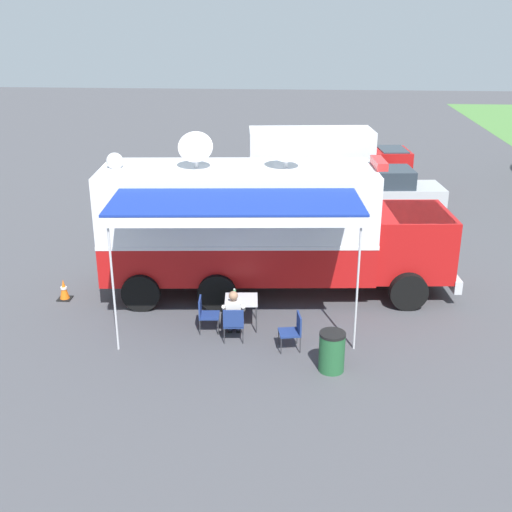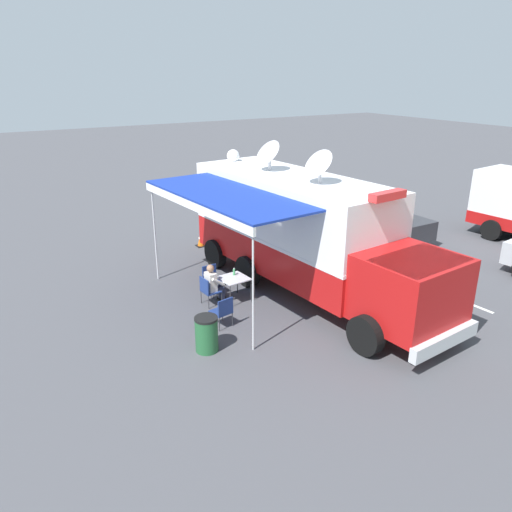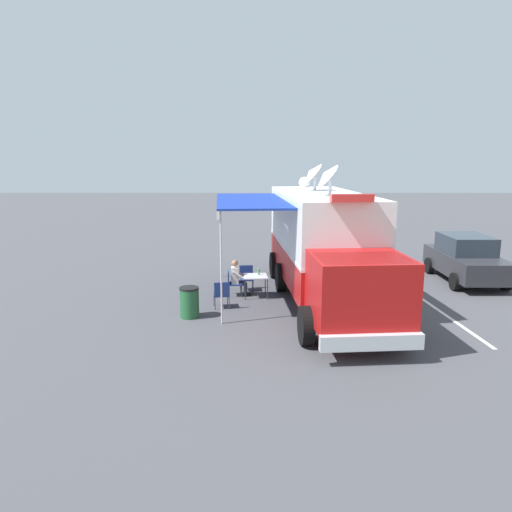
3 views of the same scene
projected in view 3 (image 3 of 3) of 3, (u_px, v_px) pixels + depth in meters
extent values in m
plane|color=#47474C|center=(318.00, 294.00, 16.45)|extent=(100.00, 100.00, 0.00)
cube|color=silver|center=(449.00, 318.00, 14.02)|extent=(0.50, 4.79, 0.01)
cube|color=#B71414|center=(319.00, 262.00, 16.21)|extent=(3.06, 7.37, 1.10)
cube|color=white|center=(320.00, 221.00, 15.93)|extent=(3.06, 7.37, 1.70)
cube|color=white|center=(320.00, 246.00, 16.10)|extent=(3.08, 7.40, 0.10)
cube|color=#B71414|center=(359.00, 290.00, 11.61)|extent=(2.46, 2.28, 1.70)
cube|color=#28333D|center=(362.00, 272.00, 11.32)|extent=(2.26, 1.64, 0.70)
cube|color=silver|center=(372.00, 342.00, 10.69)|extent=(2.38, 0.39, 0.36)
cylinder|color=black|center=(403.00, 323.00, 12.09)|extent=(0.38, 1.02, 1.00)
cylinder|color=black|center=(306.00, 326.00, 11.90)|extent=(0.38, 1.02, 1.00)
cylinder|color=black|center=(350.00, 276.00, 16.97)|extent=(0.38, 1.02, 1.00)
cylinder|color=black|center=(281.00, 277.00, 16.78)|extent=(0.38, 1.02, 1.00)
cylinder|color=black|center=(337.00, 264.00, 18.90)|extent=(0.38, 1.02, 1.00)
cylinder|color=black|center=(274.00, 265.00, 18.71)|extent=(0.38, 1.02, 1.00)
cube|color=white|center=(321.00, 194.00, 15.75)|extent=(3.06, 7.37, 0.10)
cube|color=red|center=(352.00, 198.00, 12.10)|extent=(1.12, 0.37, 0.20)
cylinder|color=silver|center=(315.00, 184.00, 16.75)|extent=(0.10, 0.10, 0.45)
cone|color=silver|center=(311.00, 172.00, 16.66)|extent=(0.79, 0.95, 0.81)
cylinder|color=silver|center=(330.00, 188.00, 14.47)|extent=(0.10, 0.10, 0.45)
cone|color=silver|center=(326.00, 175.00, 14.37)|extent=(0.79, 0.95, 0.81)
sphere|color=white|center=(304.00, 182.00, 18.83)|extent=(0.44, 0.44, 0.44)
cube|color=#193399|center=(250.00, 201.00, 15.62)|extent=(2.65, 5.92, 0.06)
cube|color=white|center=(218.00, 205.00, 15.57)|extent=(0.53, 5.75, 0.24)
cylinder|color=silver|center=(221.00, 268.00, 13.20)|extent=(0.05, 0.05, 3.25)
cylinder|color=silver|center=(220.00, 237.00, 18.53)|extent=(0.05, 0.05, 3.25)
cube|color=silver|center=(255.00, 276.00, 16.03)|extent=(0.86, 0.86, 0.03)
cylinder|color=#333338|center=(267.00, 289.00, 15.77)|extent=(0.03, 0.03, 0.70)
cylinder|color=#333338|center=(245.00, 290.00, 15.72)|extent=(0.03, 0.03, 0.70)
cylinder|color=#333338|center=(265.00, 284.00, 16.50)|extent=(0.03, 0.03, 0.70)
cylinder|color=#333338|center=(244.00, 284.00, 16.44)|extent=(0.03, 0.03, 0.70)
cylinder|color=#3F9959|center=(259.00, 272.00, 16.19)|extent=(0.07, 0.07, 0.20)
cylinder|color=white|center=(259.00, 268.00, 16.16)|extent=(0.04, 0.04, 0.02)
cube|color=navy|center=(235.00, 284.00, 16.21)|extent=(0.52, 0.52, 0.04)
cube|color=navy|center=(228.00, 277.00, 16.15)|extent=(0.08, 0.48, 0.44)
cylinder|color=#333338|center=(241.00, 288.00, 16.48)|extent=(0.02, 0.02, 0.42)
cylinder|color=#333338|center=(242.00, 291.00, 16.05)|extent=(0.02, 0.02, 0.42)
cylinder|color=#333338|center=(228.00, 288.00, 16.45)|extent=(0.02, 0.02, 0.42)
cylinder|color=#333338|center=(229.00, 291.00, 16.02)|extent=(0.02, 0.02, 0.42)
cube|color=navy|center=(247.00, 279.00, 16.83)|extent=(0.52, 0.52, 0.04)
cube|color=navy|center=(246.00, 271.00, 17.00)|extent=(0.48, 0.08, 0.44)
cylinder|color=#333338|center=(253.00, 286.00, 16.67)|extent=(0.02, 0.02, 0.42)
cylinder|color=#333338|center=(241.00, 287.00, 16.64)|extent=(0.02, 0.02, 0.42)
cylinder|color=#333338|center=(252.00, 283.00, 17.10)|extent=(0.02, 0.02, 0.42)
cylinder|color=#333338|center=(240.00, 283.00, 17.07)|extent=(0.02, 0.02, 0.42)
cube|color=navy|center=(221.00, 295.00, 14.91)|extent=(0.56, 0.56, 0.04)
cube|color=navy|center=(222.00, 289.00, 14.65)|extent=(0.48, 0.12, 0.44)
cylinder|color=#333338|center=(214.00, 299.00, 15.13)|extent=(0.02, 0.02, 0.42)
cylinder|color=#333338|center=(228.00, 299.00, 15.20)|extent=(0.02, 0.02, 0.42)
cylinder|color=#333338|center=(215.00, 303.00, 14.70)|extent=(0.02, 0.02, 0.42)
cylinder|color=#333338|center=(229.00, 303.00, 14.78)|extent=(0.02, 0.02, 0.42)
cube|color=silver|center=(235.00, 275.00, 16.15)|extent=(0.27, 0.38, 0.56)
sphere|color=#A37556|center=(235.00, 263.00, 16.06)|extent=(0.22, 0.22, 0.22)
cylinder|color=silver|center=(238.00, 272.00, 16.37)|extent=(0.43, 0.12, 0.34)
cylinder|color=silver|center=(239.00, 276.00, 15.92)|extent=(0.43, 0.12, 0.34)
cylinder|color=#2D334C|center=(240.00, 282.00, 16.32)|extent=(0.39, 0.16, 0.13)
cylinder|color=#2D334C|center=(245.00, 289.00, 16.38)|extent=(0.11, 0.11, 0.42)
cube|color=black|center=(247.00, 293.00, 16.41)|extent=(0.25, 0.12, 0.07)
cylinder|color=#2D334C|center=(240.00, 284.00, 16.12)|extent=(0.39, 0.16, 0.13)
cylinder|color=#2D334C|center=(246.00, 290.00, 16.18)|extent=(0.11, 0.11, 0.42)
cube|color=black|center=(247.00, 295.00, 16.22)|extent=(0.25, 0.12, 0.07)
cylinder|color=#235B33|center=(189.00, 303.00, 13.99)|extent=(0.56, 0.56, 0.85)
cylinder|color=black|center=(189.00, 288.00, 13.90)|extent=(0.57, 0.57, 0.06)
cube|color=black|center=(284.00, 264.00, 21.02)|extent=(0.36, 0.36, 0.03)
cone|color=orange|center=(284.00, 258.00, 20.96)|extent=(0.26, 0.26, 0.55)
cylinder|color=white|center=(284.00, 257.00, 20.96)|extent=(0.17, 0.17, 0.06)
cube|color=#2D2D33|center=(466.00, 263.00, 18.07)|extent=(1.80, 4.20, 0.76)
cube|color=#28333D|center=(466.00, 244.00, 18.07)|extent=(1.60, 2.10, 0.68)
cylinder|color=black|center=(506.00, 282.00, 16.87)|extent=(0.22, 0.64, 0.64)
cylinder|color=black|center=(455.00, 282.00, 16.87)|extent=(0.22, 0.64, 0.64)
cylinder|color=black|center=(473.00, 266.00, 19.42)|extent=(0.22, 0.64, 0.64)
cylinder|color=black|center=(429.00, 266.00, 19.42)|extent=(0.22, 0.64, 0.64)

